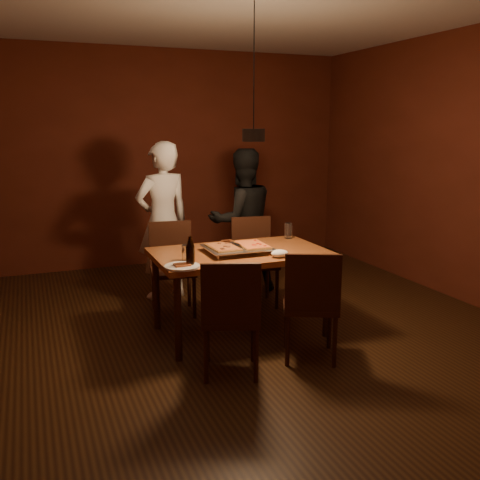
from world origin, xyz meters
name	(u,v)px	position (x,y,z in m)	size (l,w,h in m)	color
room_shell	(253,179)	(0.00, 0.00, 1.40)	(6.00, 6.00, 6.00)	#38210F
dining_table	(240,259)	(-0.02, 0.24, 0.68)	(1.50, 0.90, 0.75)	#9B5327
chair_far_left	(172,259)	(-0.43, 1.03, 0.54)	(0.48, 0.48, 0.49)	#38190F
chair_far_right	(253,252)	(0.42, 0.98, 0.54)	(0.48, 0.48, 0.49)	#38190F
chair_near_left	(231,308)	(-0.41, -0.55, 0.54)	(0.54, 0.54, 0.49)	#38190F
chair_near_right	(311,296)	(0.26, -0.53, 0.54)	(0.56, 0.56, 0.49)	#38190F
pizza_tray	(237,250)	(-0.06, 0.21, 0.77)	(0.55, 0.45, 0.05)	silver
pizza_meat	(223,247)	(-0.19, 0.22, 0.81)	(0.22, 0.35, 0.02)	maroon
pizza_cheese	(252,245)	(0.08, 0.21, 0.81)	(0.23, 0.36, 0.02)	gold
spatula	(236,245)	(-0.06, 0.24, 0.81)	(0.09, 0.24, 0.04)	silver
beer_bottle_a	(190,252)	(-0.57, -0.10, 0.87)	(0.06, 0.06, 0.24)	black
beer_bottle_b	(191,251)	(-0.55, -0.05, 0.86)	(0.06, 0.06, 0.23)	black
water_glass_left	(187,253)	(-0.54, 0.10, 0.81)	(0.08, 0.08, 0.13)	silver
water_glass_right	(288,231)	(0.62, 0.57, 0.83)	(0.07, 0.07, 0.15)	silver
plate_slice	(182,266)	(-0.64, -0.10, 0.76)	(0.28, 0.28, 0.03)	white
napkin	(280,253)	(0.21, -0.09, 0.78)	(0.15, 0.12, 0.06)	white
diner_white	(163,221)	(-0.40, 1.49, 0.84)	(0.61, 0.40, 1.67)	white
diner_dark	(242,221)	(0.48, 1.42, 0.79)	(0.77, 0.60, 1.59)	black
pendant_lamp	(254,134)	(0.00, 0.00, 1.76)	(0.18, 0.18, 1.10)	black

